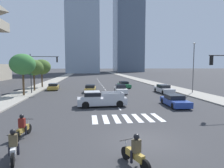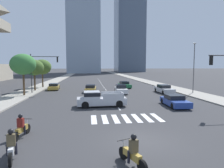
{
  "view_description": "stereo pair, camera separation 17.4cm",
  "coord_description": "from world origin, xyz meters",
  "px_view_note": "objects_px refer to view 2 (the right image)",
  "views": [
    {
      "loc": [
        -3.22,
        -10.61,
        4.35
      ],
      "look_at": [
        0.0,
        14.9,
        2.0
      ],
      "focal_mm": 30.74,
      "sensor_mm": 36.0,
      "label": 1
    },
    {
      "loc": [
        -3.04,
        -10.63,
        4.35
      ],
      "look_at": [
        0.0,
        14.9,
        2.0
      ],
      "focal_mm": 30.74,
      "sensor_mm": 36.0,
      "label": 2
    }
  ],
  "objects_px": {
    "sedan_gold_0": "(91,89)",
    "traffic_signal_far": "(41,66)",
    "pickup_truck": "(99,99)",
    "sedan_gold_3": "(54,87)",
    "motorcycle_trailing": "(132,154)",
    "street_tree_second": "(34,68)",
    "sedan_blue_4": "(175,101)",
    "street_lamp_east": "(194,64)",
    "street_tree_third": "(42,67)",
    "sedan_green_5": "(124,85)",
    "motorcycle_lead": "(12,147)",
    "sedan_silver_1": "(164,89)",
    "motorcycle_third": "(22,128)",
    "sedan_white_2": "(121,89)",
    "street_tree_nearest": "(23,64)"
  },
  "relations": [
    {
      "from": "motorcycle_third",
      "to": "pickup_truck",
      "type": "xyz_separation_m",
      "value": [
        5.21,
        8.65,
        0.23
      ]
    },
    {
      "from": "sedan_gold_3",
      "to": "traffic_signal_far",
      "type": "height_order",
      "value": "traffic_signal_far"
    },
    {
      "from": "sedan_gold_3",
      "to": "street_tree_nearest",
      "type": "xyz_separation_m",
      "value": [
        -2.89,
        -7.73,
        4.1
      ]
    },
    {
      "from": "motorcycle_trailing",
      "to": "sedan_green_5",
      "type": "bearing_deg",
      "value": -32.0
    },
    {
      "from": "pickup_truck",
      "to": "sedan_green_5",
      "type": "relative_size",
      "value": 1.1
    },
    {
      "from": "sedan_blue_4",
      "to": "traffic_signal_far",
      "type": "relative_size",
      "value": 0.73
    },
    {
      "from": "motorcycle_third",
      "to": "sedan_blue_4",
      "type": "height_order",
      "value": "motorcycle_third"
    },
    {
      "from": "motorcycle_trailing",
      "to": "sedan_gold_3",
      "type": "height_order",
      "value": "motorcycle_trailing"
    },
    {
      "from": "pickup_truck",
      "to": "sedan_gold_3",
      "type": "relative_size",
      "value": 1.17
    },
    {
      "from": "motorcycle_third",
      "to": "sedan_gold_0",
      "type": "distance_m",
      "value": 21.06
    },
    {
      "from": "motorcycle_lead",
      "to": "sedan_silver_1",
      "type": "distance_m",
      "value": 26.35
    },
    {
      "from": "sedan_gold_0",
      "to": "street_lamp_east",
      "type": "distance_m",
      "value": 17.37
    },
    {
      "from": "sedan_blue_4",
      "to": "street_lamp_east",
      "type": "relative_size",
      "value": 0.57
    },
    {
      "from": "sedan_gold_0",
      "to": "traffic_signal_far",
      "type": "xyz_separation_m",
      "value": [
        -7.76,
        -0.93,
        3.79
      ]
    },
    {
      "from": "traffic_signal_far",
      "to": "street_tree_nearest",
      "type": "relative_size",
      "value": 1.02
    },
    {
      "from": "sedan_gold_3",
      "to": "street_tree_third",
      "type": "bearing_deg",
      "value": 33.37
    },
    {
      "from": "sedan_white_2",
      "to": "street_tree_second",
      "type": "xyz_separation_m",
      "value": [
        -14.66,
        4.14,
        3.53
      ]
    },
    {
      "from": "sedan_gold_3",
      "to": "pickup_truck",
      "type": "bearing_deg",
      "value": -159.18
    },
    {
      "from": "sedan_gold_0",
      "to": "traffic_signal_far",
      "type": "height_order",
      "value": "traffic_signal_far"
    },
    {
      "from": "sedan_white_2",
      "to": "sedan_green_5",
      "type": "distance_m",
      "value": 8.28
    },
    {
      "from": "street_lamp_east",
      "to": "motorcycle_third",
      "type": "bearing_deg",
      "value": -140.71
    },
    {
      "from": "sedan_green_5",
      "to": "pickup_truck",
      "type": "bearing_deg",
      "value": -23.05
    },
    {
      "from": "pickup_truck",
      "to": "street_tree_third",
      "type": "xyz_separation_m",
      "value": [
        -10.58,
        20.04,
        3.45
      ]
    },
    {
      "from": "street_lamp_east",
      "to": "motorcycle_lead",
      "type": "bearing_deg",
      "value": -135.63
    },
    {
      "from": "sedan_blue_4",
      "to": "sedan_green_5",
      "type": "bearing_deg",
      "value": -171.53
    },
    {
      "from": "street_lamp_east",
      "to": "street_tree_third",
      "type": "bearing_deg",
      "value": 156.11
    },
    {
      "from": "motorcycle_lead",
      "to": "motorcycle_third",
      "type": "xyz_separation_m",
      "value": [
        -0.5,
        2.85,
        -0.0
      ]
    },
    {
      "from": "motorcycle_trailing",
      "to": "sedan_blue_4",
      "type": "distance_m",
      "value": 14.19
    },
    {
      "from": "sedan_gold_3",
      "to": "street_tree_second",
      "type": "relative_size",
      "value": 0.85
    },
    {
      "from": "sedan_silver_1",
      "to": "sedan_blue_4",
      "type": "height_order",
      "value": "sedan_silver_1"
    },
    {
      "from": "sedan_gold_0",
      "to": "street_tree_nearest",
      "type": "height_order",
      "value": "street_tree_nearest"
    },
    {
      "from": "sedan_gold_0",
      "to": "street_lamp_east",
      "type": "height_order",
      "value": "street_lamp_east"
    },
    {
      "from": "traffic_signal_far",
      "to": "street_lamp_east",
      "type": "distance_m",
      "value": 24.4
    },
    {
      "from": "sedan_silver_1",
      "to": "street_tree_third",
      "type": "bearing_deg",
      "value": -116.49
    },
    {
      "from": "street_tree_second",
      "to": "street_tree_third",
      "type": "height_order",
      "value": "street_tree_third"
    },
    {
      "from": "pickup_truck",
      "to": "street_tree_nearest",
      "type": "relative_size",
      "value": 0.89
    },
    {
      "from": "motorcycle_third",
      "to": "street_lamp_east",
      "type": "height_order",
      "value": "street_lamp_east"
    },
    {
      "from": "street_tree_second",
      "to": "sedan_gold_3",
      "type": "bearing_deg",
      "value": 35.47
    },
    {
      "from": "motorcycle_lead",
      "to": "sedan_gold_0",
      "type": "height_order",
      "value": "motorcycle_lead"
    },
    {
      "from": "motorcycle_lead",
      "to": "street_tree_nearest",
      "type": "relative_size",
      "value": 0.34
    },
    {
      "from": "sedan_silver_1",
      "to": "street_tree_second",
      "type": "relative_size",
      "value": 0.89
    },
    {
      "from": "street_tree_third",
      "to": "sedan_green_5",
      "type": "bearing_deg",
      "value": -6.5
    },
    {
      "from": "motorcycle_lead",
      "to": "pickup_truck",
      "type": "height_order",
      "value": "pickup_truck"
    },
    {
      "from": "motorcycle_trailing",
      "to": "street_tree_second",
      "type": "height_order",
      "value": "street_tree_second"
    },
    {
      "from": "pickup_truck",
      "to": "sedan_gold_3",
      "type": "xyz_separation_m",
      "value": [
        -7.69,
        16.32,
        -0.25
      ]
    },
    {
      "from": "sedan_silver_1",
      "to": "street_tree_nearest",
      "type": "relative_size",
      "value": 0.79
    },
    {
      "from": "pickup_truck",
      "to": "sedan_blue_4",
      "type": "distance_m",
      "value": 8.32
    },
    {
      "from": "sedan_gold_0",
      "to": "traffic_signal_far",
      "type": "relative_size",
      "value": 0.73
    },
    {
      "from": "motorcycle_trailing",
      "to": "sedan_white_2",
      "type": "height_order",
      "value": "motorcycle_trailing"
    },
    {
      "from": "street_lamp_east",
      "to": "street_tree_nearest",
      "type": "height_order",
      "value": "street_lamp_east"
    }
  ]
}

